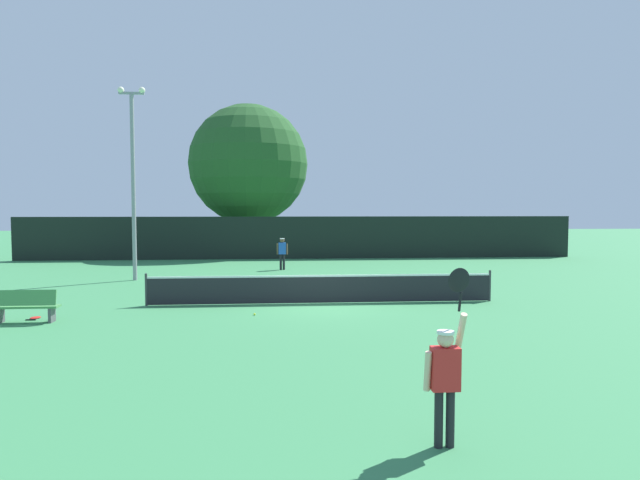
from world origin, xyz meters
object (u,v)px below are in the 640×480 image
at_px(large_tree, 248,164).
at_px(parked_car_mid, 425,239).
at_px(player_receiving, 282,251).
at_px(player_serving, 446,370).
at_px(spare_racket, 35,318).
at_px(tennis_ball, 255,314).
at_px(courtside_bench, 25,306).
at_px(light_pole, 133,172).
at_px(parked_car_near, 324,240).

xyz_separation_m(large_tree, parked_car_mid, (13.23, 2.93, -5.41)).
bearing_deg(player_receiving, player_serving, 95.19).
relative_size(player_serving, spare_racket, 4.70).
distance_m(tennis_ball, courtside_bench, 6.43).
bearing_deg(courtside_bench, tennis_ball, 5.37).
bearing_deg(spare_racket, light_pole, 84.73).
relative_size(player_serving, large_tree, 0.24).
bearing_deg(player_serving, light_pole, 115.42).
bearing_deg(tennis_ball, player_receiving, 85.38).
bearing_deg(large_tree, tennis_ball, -86.85).
bearing_deg(parked_car_near, light_pole, -122.57).
xyz_separation_m(courtside_bench, large_tree, (5.16, 22.76, 5.71)).
bearing_deg(parked_car_mid, courtside_bench, -133.82).
relative_size(player_serving, light_pole, 0.29).
height_order(tennis_ball, parked_car_mid, parked_car_mid).
bearing_deg(large_tree, player_serving, -82.52).
height_order(spare_racket, parked_car_mid, parked_car_mid).
distance_m(player_serving, large_tree, 32.30).
height_order(player_serving, parked_car_mid, player_serving).
bearing_deg(parked_car_near, player_receiving, -105.79).
height_order(player_receiving, light_pole, light_pole).
height_order(spare_racket, light_pole, light_pole).
height_order(player_serving, spare_racket, player_serving).
distance_m(player_serving, spare_racket, 13.34).
relative_size(light_pole, parked_car_mid, 1.92).
xyz_separation_m(large_tree, parked_car_near, (5.44, 2.63, -5.41)).
distance_m(large_tree, parked_car_near, 8.11).
bearing_deg(spare_racket, parked_car_mid, 53.73).
bearing_deg(player_serving, spare_racket, 134.49).
relative_size(spare_racket, courtside_bench, 0.29).
xyz_separation_m(tennis_ball, parked_car_mid, (12.01, 25.09, 0.74)).
distance_m(spare_racket, parked_car_near, 26.95).
bearing_deg(courtside_bench, parked_car_mid, 54.41).
height_order(courtside_bench, parked_car_near, parked_car_near).
height_order(tennis_ball, parked_car_near, parked_car_near).
relative_size(courtside_bench, parked_car_mid, 0.41).
xyz_separation_m(player_serving, tennis_ball, (-2.93, 9.46, -1.02)).
distance_m(player_serving, parked_car_mid, 35.72).
bearing_deg(player_receiving, large_tree, -77.70).
xyz_separation_m(spare_racket, large_tree, (5.17, 22.13, 6.17)).
xyz_separation_m(courtside_bench, parked_car_mid, (18.39, 25.69, 0.30)).
relative_size(player_receiving, parked_car_mid, 0.37).
distance_m(tennis_ball, parked_car_mid, 27.83).
distance_m(player_serving, player_receiving, 21.63).
bearing_deg(tennis_ball, parked_car_near, 80.34).
height_order(player_receiving, parked_car_mid, parked_car_mid).
relative_size(spare_racket, parked_car_mid, 0.12).
relative_size(player_receiving, parked_car_near, 0.38).
bearing_deg(parked_car_near, tennis_ball, -101.13).
xyz_separation_m(tennis_ball, large_tree, (-1.22, 22.16, 6.15)).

